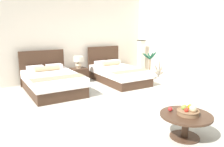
{
  "coord_description": "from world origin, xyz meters",
  "views": [
    {
      "loc": [
        -2.86,
        -4.14,
        1.85
      ],
      "look_at": [
        0.0,
        0.6,
        0.67
      ],
      "focal_mm": 36.04,
      "sensor_mm": 36.0,
      "label": 1
    }
  ],
  "objects_px": {
    "coffee_table": "(186,120)",
    "floor_lamp_corner": "(141,58)",
    "bed_near_window": "(52,81)",
    "table_lamp": "(78,61)",
    "fruit_bowl": "(189,111)",
    "potted_palm": "(150,70)",
    "loose_apple": "(170,109)",
    "bed_near_corner": "(118,73)",
    "loose_orange": "(185,107)",
    "nightstand": "(79,75)"
  },
  "relations": [
    {
      "from": "potted_palm",
      "to": "fruit_bowl",
      "type": "bearing_deg",
      "value": -122.01
    },
    {
      "from": "bed_near_corner",
      "to": "loose_apple",
      "type": "height_order",
      "value": "bed_near_corner"
    },
    {
      "from": "bed_near_window",
      "to": "loose_orange",
      "type": "xyz_separation_m",
      "value": [
        1.29,
        -3.67,
        0.16
      ]
    },
    {
      "from": "nightstand",
      "to": "floor_lamp_corner",
      "type": "relative_size",
      "value": 0.37
    },
    {
      "from": "coffee_table",
      "to": "floor_lamp_corner",
      "type": "xyz_separation_m",
      "value": [
        2.5,
        4.38,
        0.35
      ]
    },
    {
      "from": "bed_near_window",
      "to": "fruit_bowl",
      "type": "xyz_separation_m",
      "value": [
        1.14,
        -3.89,
        0.18
      ]
    },
    {
      "from": "bed_near_window",
      "to": "potted_palm",
      "type": "height_order",
      "value": "bed_near_window"
    },
    {
      "from": "table_lamp",
      "to": "coffee_table",
      "type": "bearing_deg",
      "value": -89.79
    },
    {
      "from": "bed_near_window",
      "to": "bed_near_corner",
      "type": "distance_m",
      "value": 2.24
    },
    {
      "from": "nightstand",
      "to": "fruit_bowl",
      "type": "relative_size",
      "value": 1.35
    },
    {
      "from": "nightstand",
      "to": "table_lamp",
      "type": "distance_m",
      "value": 0.49
    },
    {
      "from": "coffee_table",
      "to": "bed_near_window",
      "type": "bearing_deg",
      "value": 106.19
    },
    {
      "from": "loose_apple",
      "to": "potted_palm",
      "type": "height_order",
      "value": "potted_palm"
    },
    {
      "from": "fruit_bowl",
      "to": "potted_palm",
      "type": "height_order",
      "value": "potted_palm"
    },
    {
      "from": "loose_apple",
      "to": "fruit_bowl",
      "type": "bearing_deg",
      "value": -60.94
    },
    {
      "from": "table_lamp",
      "to": "floor_lamp_corner",
      "type": "xyz_separation_m",
      "value": [
        2.52,
        -0.13,
        -0.06
      ]
    },
    {
      "from": "bed_near_window",
      "to": "floor_lamp_corner",
      "type": "bearing_deg",
      "value": 8.08
    },
    {
      "from": "bed_near_corner",
      "to": "fruit_bowl",
      "type": "height_order",
      "value": "bed_near_corner"
    },
    {
      "from": "nightstand",
      "to": "table_lamp",
      "type": "bearing_deg",
      "value": 90.0
    },
    {
      "from": "fruit_bowl",
      "to": "loose_orange",
      "type": "height_order",
      "value": "fruit_bowl"
    },
    {
      "from": "bed_near_corner",
      "to": "bed_near_window",
      "type": "bearing_deg",
      "value": -179.81
    },
    {
      "from": "fruit_bowl",
      "to": "floor_lamp_corner",
      "type": "xyz_separation_m",
      "value": [
        2.48,
        4.4,
        0.19
      ]
    },
    {
      "from": "bed_near_window",
      "to": "table_lamp",
      "type": "relative_size",
      "value": 5.27
    },
    {
      "from": "floor_lamp_corner",
      "to": "loose_apple",
      "type": "bearing_deg",
      "value": -122.43
    },
    {
      "from": "table_lamp",
      "to": "fruit_bowl",
      "type": "bearing_deg",
      "value": -89.51
    },
    {
      "from": "loose_orange",
      "to": "potted_palm",
      "type": "height_order",
      "value": "potted_palm"
    },
    {
      "from": "loose_apple",
      "to": "bed_near_corner",
      "type": "bearing_deg",
      "value": 71.06
    },
    {
      "from": "bed_near_window",
      "to": "loose_apple",
      "type": "relative_size",
      "value": 28.04
    },
    {
      "from": "potted_palm",
      "to": "loose_orange",
      "type": "bearing_deg",
      "value": -121.8
    },
    {
      "from": "loose_orange",
      "to": "floor_lamp_corner",
      "type": "relative_size",
      "value": 0.06
    },
    {
      "from": "potted_palm",
      "to": "table_lamp",
      "type": "bearing_deg",
      "value": 158.85
    },
    {
      "from": "bed_near_window",
      "to": "fruit_bowl",
      "type": "distance_m",
      "value": 4.06
    },
    {
      "from": "bed_near_corner",
      "to": "floor_lamp_corner",
      "type": "height_order",
      "value": "floor_lamp_corner"
    },
    {
      "from": "nightstand",
      "to": "floor_lamp_corner",
      "type": "distance_m",
      "value": 2.56
    },
    {
      "from": "bed_near_window",
      "to": "potted_palm",
      "type": "relative_size",
      "value": 2.09
    },
    {
      "from": "fruit_bowl",
      "to": "floor_lamp_corner",
      "type": "height_order",
      "value": "floor_lamp_corner"
    },
    {
      "from": "bed_near_window",
      "to": "table_lamp",
      "type": "distance_m",
      "value": 1.35
    },
    {
      "from": "nightstand",
      "to": "floor_lamp_corner",
      "type": "bearing_deg",
      "value": -2.56
    },
    {
      "from": "floor_lamp_corner",
      "to": "loose_orange",
      "type": "bearing_deg",
      "value": -119.1
    },
    {
      "from": "nightstand",
      "to": "loose_orange",
      "type": "relative_size",
      "value": 6.16
    },
    {
      "from": "bed_near_window",
      "to": "bed_near_corner",
      "type": "relative_size",
      "value": 0.97
    },
    {
      "from": "fruit_bowl",
      "to": "potted_palm",
      "type": "xyz_separation_m",
      "value": [
        2.27,
        3.64,
        -0.15
      ]
    },
    {
      "from": "coffee_table",
      "to": "floor_lamp_corner",
      "type": "height_order",
      "value": "floor_lamp_corner"
    },
    {
      "from": "table_lamp",
      "to": "coffee_table",
      "type": "xyz_separation_m",
      "value": [
        0.02,
        -4.51,
        -0.41
      ]
    },
    {
      "from": "bed_near_window",
      "to": "nightstand",
      "type": "relative_size",
      "value": 4.26
    },
    {
      "from": "bed_near_corner",
      "to": "coffee_table",
      "type": "bearing_deg",
      "value": -106.16
    },
    {
      "from": "table_lamp",
      "to": "loose_apple",
      "type": "xyz_separation_m",
      "value": [
        -0.11,
        -4.27,
        -0.27
      ]
    },
    {
      "from": "fruit_bowl",
      "to": "bed_near_corner",
      "type": "bearing_deg",
      "value": 74.24
    },
    {
      "from": "nightstand",
      "to": "fruit_bowl",
      "type": "bearing_deg",
      "value": -89.51
    },
    {
      "from": "bed_near_window",
      "to": "floor_lamp_corner",
      "type": "distance_m",
      "value": 3.68
    }
  ]
}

